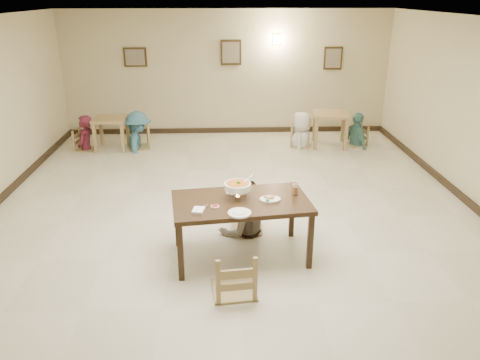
{
  "coord_description": "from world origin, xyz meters",
  "views": [
    {
      "loc": [
        -0.2,
        -6.64,
        3.33
      ],
      "look_at": [
        0.07,
        -0.62,
        0.92
      ],
      "focal_mm": 35.0,
      "sensor_mm": 36.0,
      "label": 1
    }
  ],
  "objects_px": {
    "curry_warmer": "(238,186)",
    "bg_chair_rl": "(302,127)",
    "bg_table_right": "(331,119)",
    "chair_far": "(246,199)",
    "main_diner": "(244,181)",
    "bg_table_left": "(111,124)",
    "bg_diner_c": "(302,112)",
    "bg_chair_ll": "(84,131)",
    "main_table": "(241,206)",
    "bg_diner_a": "(82,116)",
    "drink_glass": "(295,190)",
    "bg_chair_lr": "(137,126)",
    "bg_chair_rr": "(358,127)",
    "bg_diner_b": "(136,112)",
    "chair_near": "(234,252)",
    "bg_diner_d": "(359,113)"
  },
  "relations": [
    {
      "from": "chair_near",
      "to": "bg_table_right",
      "type": "bearing_deg",
      "value": -119.12
    },
    {
      "from": "bg_table_right",
      "to": "bg_diner_c",
      "type": "bearing_deg",
      "value": -178.64
    },
    {
      "from": "drink_glass",
      "to": "bg_chair_ll",
      "type": "xyz_separation_m",
      "value": [
        -4.04,
        4.64,
        -0.45
      ]
    },
    {
      "from": "main_diner",
      "to": "curry_warmer",
      "type": "xyz_separation_m",
      "value": [
        -0.12,
        -0.67,
        0.2
      ]
    },
    {
      "from": "bg_table_right",
      "to": "bg_diner_a",
      "type": "bearing_deg",
      "value": -179.28
    },
    {
      "from": "curry_warmer",
      "to": "drink_glass",
      "type": "distance_m",
      "value": 0.78
    },
    {
      "from": "curry_warmer",
      "to": "bg_chair_rr",
      "type": "relative_size",
      "value": 0.45
    },
    {
      "from": "main_diner",
      "to": "bg_diner_c",
      "type": "distance_m",
      "value": 4.41
    },
    {
      "from": "bg_table_left",
      "to": "bg_diner_a",
      "type": "bearing_deg",
      "value": -173.86
    },
    {
      "from": "bg_chair_ll",
      "to": "bg_chair_lr",
      "type": "height_order",
      "value": "bg_chair_lr"
    },
    {
      "from": "bg_table_right",
      "to": "bg_chair_ll",
      "type": "relative_size",
      "value": 0.98
    },
    {
      "from": "chair_near",
      "to": "bg_diner_a",
      "type": "height_order",
      "value": "bg_diner_a"
    },
    {
      "from": "bg_table_left",
      "to": "bg_diner_d",
      "type": "relative_size",
      "value": 0.48
    },
    {
      "from": "bg_table_left",
      "to": "bg_diner_a",
      "type": "xyz_separation_m",
      "value": [
        -0.59,
        -0.06,
        0.21
      ]
    },
    {
      "from": "main_diner",
      "to": "bg_diner_c",
      "type": "xyz_separation_m",
      "value": [
        1.55,
        4.13,
        -0.0
      ]
    },
    {
      "from": "main_diner",
      "to": "bg_table_left",
      "type": "bearing_deg",
      "value": -74.83
    },
    {
      "from": "main_table",
      "to": "bg_diner_a",
      "type": "height_order",
      "value": "bg_diner_a"
    },
    {
      "from": "curry_warmer",
      "to": "bg_chair_rl",
      "type": "xyz_separation_m",
      "value": [
        1.67,
        4.8,
        -0.56
      ]
    },
    {
      "from": "bg_diner_d",
      "to": "main_diner",
      "type": "bearing_deg",
      "value": 133.76
    },
    {
      "from": "main_table",
      "to": "chair_far",
      "type": "relative_size",
      "value": 1.88
    },
    {
      "from": "bg_table_right",
      "to": "bg_chair_rl",
      "type": "distance_m",
      "value": 0.69
    },
    {
      "from": "bg_chair_ll",
      "to": "bg_diner_d",
      "type": "bearing_deg",
      "value": -81.72
    },
    {
      "from": "curry_warmer",
      "to": "bg_table_right",
      "type": "bearing_deg",
      "value": 64.16
    },
    {
      "from": "curry_warmer",
      "to": "chair_near",
      "type": "bearing_deg",
      "value": -95.37
    },
    {
      "from": "chair_far",
      "to": "bg_table_left",
      "type": "height_order",
      "value": "chair_far"
    },
    {
      "from": "main_diner",
      "to": "bg_chair_rl",
      "type": "bearing_deg",
      "value": -129.52
    },
    {
      "from": "main_diner",
      "to": "bg_chair_ll",
      "type": "relative_size",
      "value": 1.79
    },
    {
      "from": "chair_far",
      "to": "drink_glass",
      "type": "height_order",
      "value": "chair_far"
    },
    {
      "from": "drink_glass",
      "to": "bg_table_left",
      "type": "xyz_separation_m",
      "value": [
        -3.45,
        4.71,
        -0.31
      ]
    },
    {
      "from": "bg_chair_rl",
      "to": "bg_diner_c",
      "type": "height_order",
      "value": "bg_diner_c"
    },
    {
      "from": "main_table",
      "to": "chair_far",
      "type": "height_order",
      "value": "chair_far"
    },
    {
      "from": "main_table",
      "to": "bg_table_left",
      "type": "relative_size",
      "value": 2.56
    },
    {
      "from": "bg_chair_lr",
      "to": "bg_diner_c",
      "type": "distance_m",
      "value": 3.77
    },
    {
      "from": "main_diner",
      "to": "bg_table_right",
      "type": "distance_m",
      "value": 4.7
    },
    {
      "from": "bg_table_left",
      "to": "bg_diner_c",
      "type": "height_order",
      "value": "bg_diner_c"
    },
    {
      "from": "curry_warmer",
      "to": "bg_table_left",
      "type": "bearing_deg",
      "value": 119.15
    },
    {
      "from": "chair_far",
      "to": "main_diner",
      "type": "height_order",
      "value": "main_diner"
    },
    {
      "from": "bg_diner_d",
      "to": "curry_warmer",
      "type": "bearing_deg",
      "value": 136.6
    },
    {
      "from": "bg_chair_lr",
      "to": "bg_diner_d",
      "type": "distance_m",
      "value": 5.09
    },
    {
      "from": "main_diner",
      "to": "bg_table_right",
      "type": "xyz_separation_m",
      "value": [
        2.22,
        4.15,
        -0.16
      ]
    },
    {
      "from": "chair_far",
      "to": "bg_diner_c",
      "type": "bearing_deg",
      "value": 71.81
    },
    {
      "from": "main_diner",
      "to": "curry_warmer",
      "type": "relative_size",
      "value": 4.19
    },
    {
      "from": "main_table",
      "to": "bg_chair_ll",
      "type": "distance_m",
      "value": 5.83
    },
    {
      "from": "bg_chair_rr",
      "to": "bg_diner_b",
      "type": "height_order",
      "value": "bg_diner_b"
    },
    {
      "from": "bg_table_left",
      "to": "bg_diner_a",
      "type": "height_order",
      "value": "bg_diner_a"
    },
    {
      "from": "bg_chair_rl",
      "to": "bg_diner_c",
      "type": "bearing_deg",
      "value": -69.92
    },
    {
      "from": "bg_table_left",
      "to": "bg_diner_d",
      "type": "height_order",
      "value": "bg_diner_d"
    },
    {
      "from": "drink_glass",
      "to": "bg_chair_rr",
      "type": "height_order",
      "value": "drink_glass"
    },
    {
      "from": "bg_chair_rr",
      "to": "bg_diner_a",
      "type": "relative_size",
      "value": 0.54
    },
    {
      "from": "bg_chair_rr",
      "to": "bg_table_right",
      "type": "bearing_deg",
      "value": -99.57
    }
  ]
}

